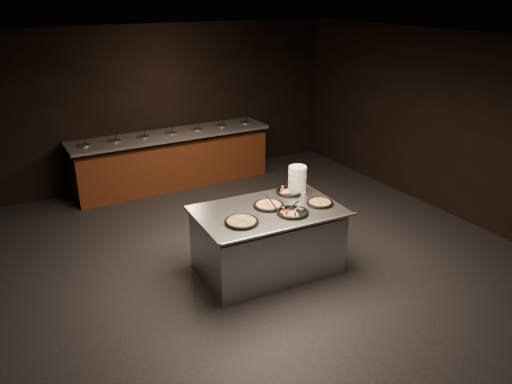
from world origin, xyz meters
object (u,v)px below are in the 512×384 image
(serving_counter, at_px, (267,241))
(pan_cheese_whole, at_px, (269,205))
(pan_veggie_whole, at_px, (241,222))
(plate_stack, at_px, (297,180))

(serving_counter, relative_size, pan_cheese_whole, 4.79)
(pan_veggie_whole, height_order, pan_cheese_whole, same)
(serving_counter, bearing_deg, pan_cheese_whole, 55.30)
(plate_stack, bearing_deg, pan_veggie_whole, -157.15)
(serving_counter, height_order, pan_veggie_whole, pan_veggie_whole)
(serving_counter, xyz_separation_m, pan_cheese_whole, (0.06, 0.07, 0.48))
(pan_veggie_whole, bearing_deg, plate_stack, 22.85)
(serving_counter, bearing_deg, plate_stack, 27.12)
(pan_cheese_whole, bearing_deg, serving_counter, -127.70)
(plate_stack, xyz_separation_m, pan_cheese_whole, (-0.58, -0.21, -0.17))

